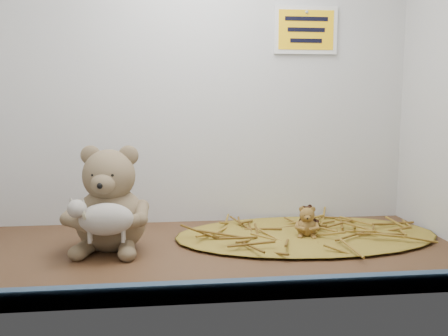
{
  "coord_description": "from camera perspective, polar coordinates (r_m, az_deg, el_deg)",
  "views": [
    {
      "loc": [
        -10.23,
        -112.74,
        35.3
      ],
      "look_at": [
        3.25,
        1.42,
        19.55
      ],
      "focal_mm": 40.0,
      "sensor_mm": 36.0,
      "label": 1
    }
  ],
  "objects": [
    {
      "name": "wall_sign",
      "position": [
        1.49,
        9.32,
        15.3
      ],
      "size": [
        16.0,
        1.2,
        11.0
      ],
      "primitive_type": "cube",
      "color": "#E9AA0B",
      "rests_on": "back_wall"
    },
    {
      "name": "toy_lamb",
      "position": [
        1.12,
        -13.3,
        -5.73
      ],
      "size": [
        15.5,
        9.46,
        10.01
      ],
      "primitive_type": null,
      "color": "#B2ACA0",
      "rests_on": "main_teddy"
    },
    {
      "name": "mini_teddy_brown",
      "position": [
        1.34,
        9.47,
        -5.49
      ],
      "size": [
        7.75,
        7.85,
        6.81
      ],
      "primitive_type": null,
      "rotation": [
        0.0,
        0.0,
        0.57
      ],
      "color": "black",
      "rests_on": "straw_bed"
    },
    {
      "name": "straw_bed",
      "position": [
        1.32,
        9.42,
        -7.5
      ],
      "size": [
        68.34,
        39.68,
        1.32
      ],
      "primitive_type": "ellipsoid",
      "color": "olive",
      "rests_on": "shelf_floor"
    },
    {
      "name": "main_teddy",
      "position": [
        1.2,
        -12.87,
        -3.37
      ],
      "size": [
        22.88,
        23.81,
        24.8
      ],
      "primitive_type": null,
      "rotation": [
        0.0,
        0.0,
        -0.15
      ],
      "color": "#786449",
      "rests_on": "shelf_floor"
    },
    {
      "name": "alcove_shell",
      "position": [
        1.23,
        -1.97,
        12.33
      ],
      "size": [
        120.4,
        60.2,
        90.4
      ],
      "color": "#442817",
      "rests_on": "ground"
    },
    {
      "name": "front_rail",
      "position": [
        0.91,
        0.2,
        -13.81
      ],
      "size": [
        119.28,
        2.2,
        3.6
      ],
      "primitive_type": "cube",
      "color": "#324460",
      "rests_on": "shelf_floor"
    },
    {
      "name": "mini_teddy_tan",
      "position": [
        1.28,
        9.46,
        -5.9
      ],
      "size": [
        7.6,
        7.85,
        7.7
      ],
      "primitive_type": null,
      "rotation": [
        0.0,
        0.0,
        -0.24
      ],
      "color": "olive",
      "rests_on": "straw_bed"
    }
  ]
}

